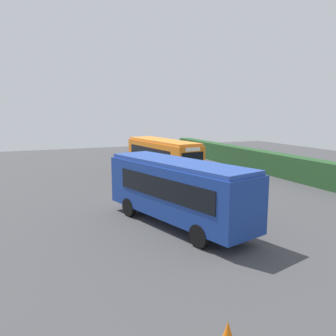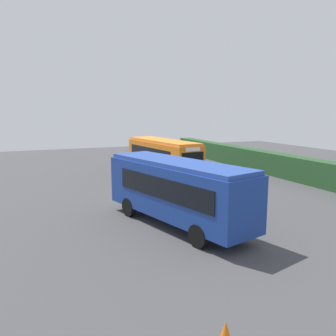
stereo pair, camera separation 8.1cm
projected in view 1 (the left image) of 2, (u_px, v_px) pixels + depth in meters
ground_plane at (167, 198)px, 22.30m from camera, size 64.00×64.00×0.00m
bus_orange at (163, 155)px, 29.73m from camera, size 9.31×3.51×3.10m
bus_blue at (177, 189)px, 16.75m from camera, size 9.09×4.52×3.22m
person_left at (176, 188)px, 20.57m from camera, size 0.33×0.45×1.87m
person_center at (220, 196)px, 18.98m from camera, size 0.51×0.52×1.83m
hedge_row at (308, 171)px, 26.74m from camera, size 44.00×1.34×1.92m
traffic_cone at (228, 333)px, 8.35m from camera, size 0.36×0.36×0.60m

